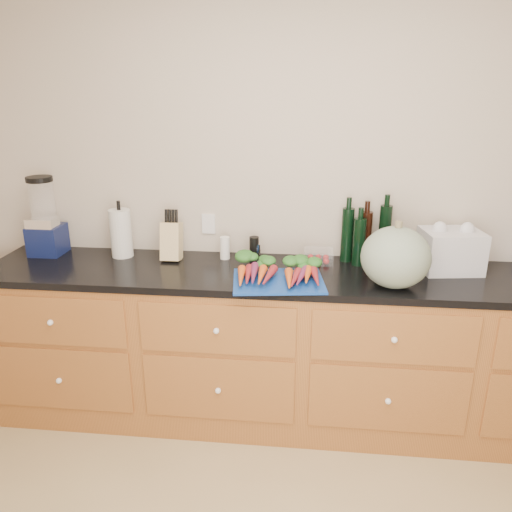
# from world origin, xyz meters

# --- Properties ---
(wall_back) EXTENTS (4.10, 0.05, 2.60)m
(wall_back) POSITION_xyz_m (0.00, 1.62, 1.30)
(wall_back) COLOR beige
(wall_back) RESTS_ON ground
(cabinets) EXTENTS (3.60, 0.64, 0.90)m
(cabinets) POSITION_xyz_m (0.00, 1.30, 0.45)
(cabinets) COLOR brown
(cabinets) RESTS_ON ground
(countertop) EXTENTS (3.64, 0.62, 0.04)m
(countertop) POSITION_xyz_m (0.00, 1.30, 0.92)
(countertop) COLOR black
(countertop) RESTS_ON cabinets
(cutting_board) EXTENTS (0.51, 0.41, 0.01)m
(cutting_board) POSITION_xyz_m (-0.14, 1.14, 0.95)
(cutting_board) COLOR navy
(cutting_board) RESTS_ON countertop
(carrots) EXTENTS (0.47, 0.35, 0.07)m
(carrots) POSITION_xyz_m (-0.14, 1.19, 0.98)
(carrots) COLOR #E4591A
(carrots) RESTS_ON cutting_board
(squash) EXTENTS (0.35, 0.35, 0.31)m
(squash) POSITION_xyz_m (0.45, 1.15, 1.10)
(squash) COLOR slate
(squash) RESTS_ON countertop
(blender_appliance) EXTENTS (0.19, 0.19, 0.47)m
(blender_appliance) POSITION_xyz_m (-1.57, 1.46, 1.15)
(blender_appliance) COLOR #0E1744
(blender_appliance) RESTS_ON countertop
(paper_towel) EXTENTS (0.13, 0.13, 0.29)m
(paper_towel) POSITION_xyz_m (-1.11, 1.46, 1.08)
(paper_towel) COLOR silver
(paper_towel) RESTS_ON countertop
(knife_block) EXTENTS (0.11, 0.11, 0.22)m
(knife_block) POSITION_xyz_m (-0.79, 1.44, 1.05)
(knife_block) COLOR tan
(knife_block) RESTS_ON countertop
(grinder_salt) EXTENTS (0.06, 0.06, 0.13)m
(grinder_salt) POSITION_xyz_m (-0.48, 1.48, 1.01)
(grinder_salt) COLOR white
(grinder_salt) RESTS_ON countertop
(grinder_pepper) EXTENTS (0.06, 0.06, 0.14)m
(grinder_pepper) POSITION_xyz_m (-0.31, 1.48, 1.01)
(grinder_pepper) COLOR black
(grinder_pepper) RESTS_ON countertop
(canister_chrome) EXTENTS (0.04, 0.04, 0.10)m
(canister_chrome) POSITION_xyz_m (-0.29, 1.48, 0.99)
(canister_chrome) COLOR white
(canister_chrome) RESTS_ON countertop
(tomato_box) EXTENTS (0.17, 0.13, 0.08)m
(tomato_box) POSITION_xyz_m (0.07, 1.47, 0.98)
(tomato_box) COLOR white
(tomato_box) RESTS_ON countertop
(bottles) EXTENTS (0.28, 0.14, 0.34)m
(bottles) POSITION_xyz_m (0.33, 1.51, 1.09)
(bottles) COLOR black
(bottles) RESTS_ON countertop
(grocery_bag) EXTENTS (0.34, 0.29, 0.23)m
(grocery_bag) POSITION_xyz_m (0.79, 1.42, 1.05)
(grocery_bag) COLOR silver
(grocery_bag) RESTS_ON countertop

